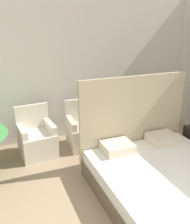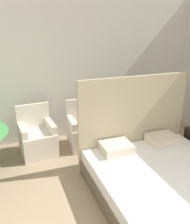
{
  "view_description": "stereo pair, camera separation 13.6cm",
  "coord_description": "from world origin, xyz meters",
  "views": [
    {
      "loc": [
        -1.36,
        -1.04,
        2.33
      ],
      "look_at": [
        0.16,
        2.72,
        0.85
      ],
      "focal_mm": 40.0,
      "sensor_mm": 36.0,
      "label": 1
    },
    {
      "loc": [
        -1.24,
        -1.09,
        2.33
      ],
      "look_at": [
        0.16,
        2.72,
        0.85
      ],
      "focal_mm": 40.0,
      "sensor_mm": 36.0,
      "label": 2
    }
  ],
  "objects": [
    {
      "name": "armchair_near_window_right",
      "position": [
        0.11,
        3.16,
        0.28
      ],
      "size": [
        0.64,
        0.64,
        0.89
      ],
      "rotation": [
        0.0,
        0.0,
        -0.06
      ],
      "color": "beige",
      "rests_on": "ground_plane"
    },
    {
      "name": "armchair_near_window_left",
      "position": [
        -0.8,
        3.16,
        0.28
      ],
      "size": [
        0.66,
        0.66,
        0.89
      ],
      "rotation": [
        0.0,
        0.0,
        0.09
      ],
      "color": "beige",
      "rests_on": "ground_plane"
    },
    {
      "name": "wall_back",
      "position": [
        0.0,
        3.77,
        1.45
      ],
      "size": [
        10.0,
        0.06,
        2.9
      ],
      "color": "silver",
      "rests_on": "ground_plane"
    },
    {
      "name": "bed",
      "position": [
        0.67,
        1.35,
        0.27
      ],
      "size": [
        1.9,
        2.09,
        1.53
      ],
      "color": "brown",
      "rests_on": "ground_plane"
    }
  ]
}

